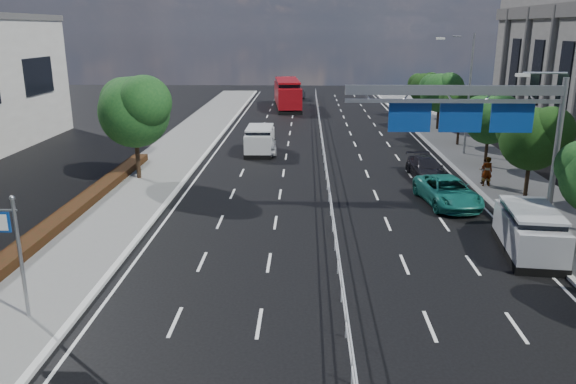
{
  "coord_description": "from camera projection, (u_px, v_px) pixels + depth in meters",
  "views": [
    {
      "loc": [
        -1.31,
        -16.5,
        9.37
      ],
      "look_at": [
        -2.08,
        7.29,
        2.4
      ],
      "focal_mm": 35.0,
      "sensor_mm": 36.0,
      "label": 1
    }
  ],
  "objects": [
    {
      "name": "silver_minivan",
      "position": [
        530.0,
        232.0,
        23.98
      ],
      "size": [
        2.66,
        5.14,
        2.05
      ],
      "rotation": [
        0.0,
        0.0,
        -0.12
      ],
      "color": "black",
      "rests_on": "ground"
    },
    {
      "name": "far_tree_d",
      "position": [
        534.0,
        135.0,
        30.92
      ],
      "size": [
        3.85,
        3.59,
        5.34
      ],
      "color": "black",
      "rests_on": "ground"
    },
    {
      "name": "parked_car_dark",
      "position": [
        426.0,
        168.0,
        36.26
      ],
      "size": [
        2.25,
        4.74,
        1.34
      ],
      "primitive_type": "imported",
      "rotation": [
        0.0,
        0.0,
        0.08
      ],
      "color": "black",
      "rests_on": "ground"
    },
    {
      "name": "kerb_near",
      "position": [
        74.0,
        318.0,
        18.68
      ],
      "size": [
        0.25,
        140.0,
        0.15
      ],
      "primitive_type": "cube",
      "color": "silver",
      "rests_on": "ground"
    },
    {
      "name": "toilet_sign",
      "position": [
        4.0,
        237.0,
        17.93
      ],
      "size": [
        1.62,
        0.18,
        4.34
      ],
      "color": "gray",
      "rests_on": "ground"
    },
    {
      "name": "median_fence",
      "position": [
        324.0,
        158.0,
        39.86
      ],
      "size": [
        0.05,
        85.0,
        1.02
      ],
      "color": "silver",
      "rests_on": "ground"
    },
    {
      "name": "pedestrian_a",
      "position": [
        487.0,
        171.0,
        33.86
      ],
      "size": [
        0.67,
        0.45,
        1.82
      ],
      "primitive_type": "imported",
      "rotation": [
        0.0,
        0.0,
        3.17
      ],
      "color": "gray",
      "rests_on": "sidewalk_far"
    },
    {
      "name": "far_tree_g",
      "position": [
        440.0,
        90.0,
        52.48
      ],
      "size": [
        3.96,
        3.69,
        5.45
      ],
      "color": "black",
      "rests_on": "ground"
    },
    {
      "name": "sidewalk_near",
      "position": [
        0.0,
        317.0,
        18.76
      ],
      "size": [
        5.0,
        140.0,
        0.14
      ],
      "primitive_type": "cube",
      "color": "slate",
      "rests_on": "ground"
    },
    {
      "name": "streetlight_far",
      "position": [
        466.0,
        86.0,
        41.57
      ],
      "size": [
        2.78,
        2.4,
        9.0
      ],
      "color": "gray",
      "rests_on": "ground"
    },
    {
      "name": "far_tree_e",
      "position": [
        491.0,
        117.0,
        38.15
      ],
      "size": [
        3.63,
        3.38,
        5.13
      ],
      "color": "black",
      "rests_on": "ground"
    },
    {
      "name": "overhead_gantry",
      "position": [
        478.0,
        112.0,
        26.28
      ],
      "size": [
        10.24,
        0.38,
        7.45
      ],
      "color": "gray",
      "rests_on": "ground"
    },
    {
      "name": "near_car_dark",
      "position": [
        298.0,
        94.0,
        76.39
      ],
      "size": [
        2.07,
        4.43,
        1.4
      ],
      "primitive_type": "imported",
      "rotation": [
        0.0,
        0.0,
        3.0
      ],
      "color": "black",
      "rests_on": "ground"
    },
    {
      "name": "far_tree_f",
      "position": [
        461.0,
        104.0,
        45.37
      ],
      "size": [
        3.52,
        3.28,
        5.02
      ],
      "color": "black",
      "rests_on": "ground"
    },
    {
      "name": "near_tree_back",
      "position": [
        135.0,
        108.0,
        34.73
      ],
      "size": [
        4.84,
        4.51,
        6.69
      ],
      "color": "black",
      "rests_on": "ground"
    },
    {
      "name": "ground",
      "position": [
        344.0,
        325.0,
        18.42
      ],
      "size": [
        160.0,
        160.0,
        0.0
      ],
      "primitive_type": "plane",
      "color": "black",
      "rests_on": "ground"
    },
    {
      "name": "near_car_silver",
      "position": [
        265.0,
        144.0,
        43.41
      ],
      "size": [
        2.07,
        4.47,
        1.48
      ],
      "primitive_type": "imported",
      "rotation": [
        0.0,
        0.0,
        3.22
      ],
      "color": "#A7A9AE",
      "rests_on": "ground"
    },
    {
      "name": "pedestrian_b",
      "position": [
        485.0,
        171.0,
        34.38
      ],
      "size": [
        1.01,
        0.96,
        1.64
      ],
      "primitive_type": "imported",
      "rotation": [
        0.0,
        0.0,
        2.54
      ],
      "color": "gray",
      "rests_on": "sidewalk_far"
    },
    {
      "name": "hedge_near",
      "position": [
        19.0,
        251.0,
        23.53
      ],
      "size": [
        1.0,
        36.0,
        0.44
      ],
      "primitive_type": "cube",
      "color": "black",
      "rests_on": "sidewalk_near"
    },
    {
      "name": "parked_car_teal",
      "position": [
        448.0,
        191.0,
        30.79
      ],
      "size": [
        3.16,
        5.66,
        1.5
      ],
      "primitive_type": "imported",
      "rotation": [
        0.0,
        0.0,
        0.13
      ],
      "color": "#176A5E",
      "rests_on": "ground"
    },
    {
      "name": "red_bus",
      "position": [
        287.0,
        93.0,
        67.85
      ],
      "size": [
        3.81,
        11.68,
        3.43
      ],
      "rotation": [
        0.0,
        0.0,
        0.1
      ],
      "color": "black",
      "rests_on": "ground"
    },
    {
      "name": "far_tree_h",
      "position": [
        424.0,
        86.0,
        59.78
      ],
      "size": [
        3.41,
        3.18,
        4.91
      ],
      "color": "black",
      "rests_on": "ground"
    },
    {
      "name": "white_minivan",
      "position": [
        260.0,
        140.0,
        43.46
      ],
      "size": [
        2.05,
        4.75,
        2.06
      ],
      "rotation": [
        0.0,
        0.0,
        -0.0
      ],
      "color": "black",
      "rests_on": "ground"
    }
  ]
}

